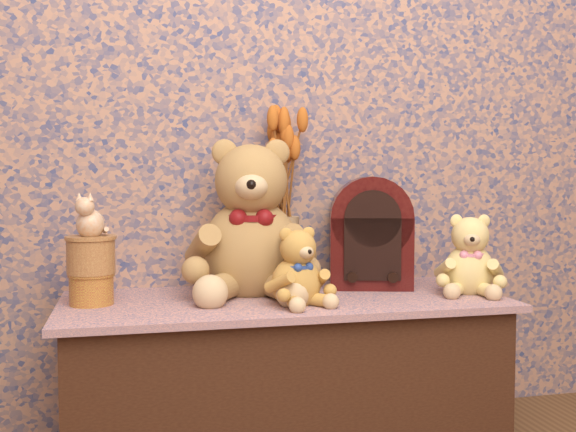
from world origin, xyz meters
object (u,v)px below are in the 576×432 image
teddy_large (251,211)px  teddy_medium (296,263)px  cathedral_radio (370,232)px  biscuit_tin_lower (92,289)px  teddy_small (469,251)px  cat_figurine (90,214)px  ceramic_vase (278,251)px

teddy_large → teddy_medium: 0.26m
cathedral_radio → biscuit_tin_lower: size_ratio=2.96×
cathedral_radio → biscuit_tin_lower: bearing=-157.4°
teddy_medium → cathedral_radio: bearing=21.1°
teddy_small → cat_figurine: bearing=-161.0°
teddy_large → cat_figurine: teddy_large is taller
teddy_small → biscuit_tin_lower: (-1.10, 0.07, -0.08)m
teddy_small → biscuit_tin_lower: size_ratio=2.15×
teddy_small → cat_figurine: cat_figurine is taller
cathedral_radio → biscuit_tin_lower: cathedral_radio is taller
teddy_medium → cathedral_radio: cathedral_radio is taller
ceramic_vase → cat_figurine: (-0.56, -0.18, 0.14)m
ceramic_vase → biscuit_tin_lower: 0.60m
teddy_large → ceramic_vase: (0.11, 0.11, -0.14)m
teddy_large → cathedral_radio: 0.40m
ceramic_vase → cat_figurine: size_ratio=1.81×
teddy_large → ceramic_vase: 0.20m
teddy_large → teddy_small: bearing=-3.0°
cat_figurine → cathedral_radio: bearing=30.6°
teddy_small → biscuit_tin_lower: teddy_small is taller
teddy_medium → biscuit_tin_lower: teddy_medium is taller
teddy_medium → ceramic_vase: bearing=70.1°
teddy_large → teddy_small: teddy_large is taller
teddy_large → teddy_medium: (0.09, -0.20, -0.13)m
cat_figurine → ceramic_vase: bearing=41.3°
biscuit_tin_lower → teddy_medium: bearing=-13.0°
teddy_medium → cat_figurine: size_ratio=1.85×
teddy_small → biscuit_tin_lower: bearing=-161.0°
ceramic_vase → biscuit_tin_lower: (-0.56, -0.18, -0.07)m
teddy_small → ceramic_vase: (-0.53, 0.25, -0.02)m
teddy_medium → teddy_small: bearing=-11.1°
cathedral_radio → ceramic_vase: size_ratio=1.57×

